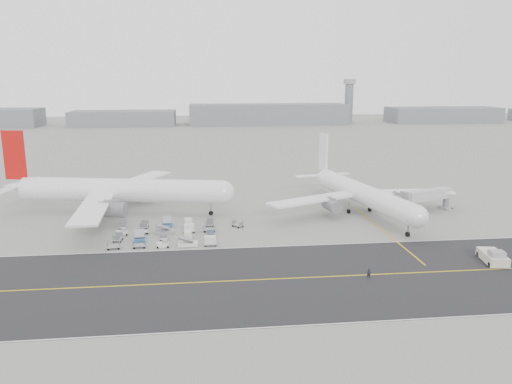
{
  "coord_description": "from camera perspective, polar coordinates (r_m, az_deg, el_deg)",
  "views": [
    {
      "loc": [
        -8.37,
        -92.52,
        31.62
      ],
      "look_at": [
        3.45,
        12.0,
        7.63
      ],
      "focal_mm": 35.0,
      "sensor_mm": 36.0,
      "label": 1
    }
  ],
  "objects": [
    {
      "name": "ground",
      "position": [
        98.13,
        -1.22,
        -5.95
      ],
      "size": [
        700.0,
        700.0,
        0.0
      ],
      "primitive_type": "plane",
      "color": "gray",
      "rests_on": "ground"
    },
    {
      "name": "horizon_buildings",
      "position": [
        356.01,
        -0.24,
        7.75
      ],
      "size": [
        520.0,
        28.0,
        28.0
      ],
      "primitive_type": null,
      "color": "slate",
      "rests_on": "ground"
    },
    {
      "name": "ground_crew_a",
      "position": [
        83.72,
        12.78,
        -9.08
      ],
      "size": [
        0.7,
        0.6,
        1.63
      ],
      "primitive_type": "imported",
      "rotation": [
        0.0,
        0.0,
        -0.43
      ],
      "color": "black",
      "rests_on": "ground"
    },
    {
      "name": "control_tower",
      "position": [
        373.9,
        10.57,
        10.28
      ],
      "size": [
        7.0,
        7.0,
        31.25
      ],
      "color": "slate",
      "rests_on": "ground"
    },
    {
      "name": "stray_dolly",
      "position": [
        109.14,
        -2.11,
        -4.0
      ],
      "size": [
        2.62,
        2.68,
        1.43
      ],
      "primitive_type": null,
      "rotation": [
        0.0,
        0.0,
        0.74
      ],
      "color": "silver",
      "rests_on": "ground"
    },
    {
      "name": "taxiway",
      "position": [
        82.07,
        3.5,
        -9.83
      ],
      "size": [
        220.0,
        59.0,
        0.03
      ],
      "color": "#29292C",
      "rests_on": "ground"
    },
    {
      "name": "jet_bridge",
      "position": [
        127.29,
        19.0,
        -0.45
      ],
      "size": [
        14.79,
        7.48,
        5.59
      ],
      "rotation": [
        0.0,
        0.0,
        0.34
      ],
      "color": "gray",
      "rests_on": "ground"
    },
    {
      "name": "gse_cluster",
      "position": [
        104.3,
        -10.33,
        -5.02
      ],
      "size": [
        26.25,
        20.96,
        1.92
      ],
      "primitive_type": null,
      "rotation": [
        0.0,
        0.0,
        0.01
      ],
      "color": "#9B9A9F",
      "rests_on": "ground"
    },
    {
      "name": "airliner_b",
      "position": [
        121.82,
        11.86,
        -0.11
      ],
      "size": [
        47.58,
        48.56,
        16.93
      ],
      "rotation": [
        0.0,
        0.0,
        0.2
      ],
      "color": "white",
      "rests_on": "ground"
    },
    {
      "name": "pushback_tug",
      "position": [
        97.58,
        25.47,
        -6.7
      ],
      "size": [
        4.37,
        9.17,
        2.58
      ],
      "rotation": [
        0.0,
        0.0,
        -0.16
      ],
      "color": "beige",
      "rests_on": "ground"
    },
    {
      "name": "airliner_a",
      "position": [
        123.28,
        -15.68,
        0.21
      ],
      "size": [
        56.49,
        55.35,
        19.69
      ],
      "rotation": [
        0.0,
        0.0,
        1.37
      ],
      "color": "white",
      "rests_on": "ground"
    }
  ]
}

